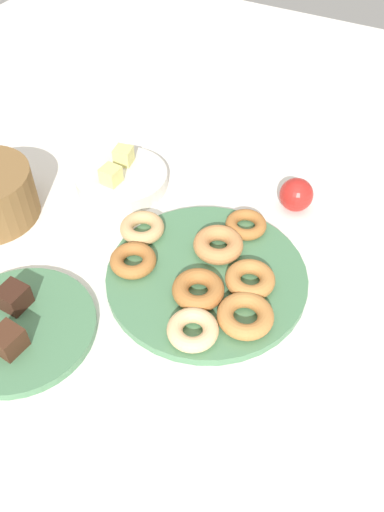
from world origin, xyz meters
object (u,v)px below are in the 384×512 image
donut_0 (246,225)px  melon_chunk_left (111,175)px  donut_3 (250,279)px  donut_7 (142,228)px  melon_chunk_right (123,156)px  donut_plate (207,276)px  apple (296,195)px  brownie_near (8,340)px  donut_6 (198,290)px  donut_4 (133,260)px  donut_1 (218,245)px  brownie_far (14,297)px  donut_5 (193,330)px  donut_2 (245,316)px  fruit_bowl (122,179)px  cake_plate (20,328)px

donut_0 → melon_chunk_left: melon_chunk_left is taller
donut_3 → donut_7: size_ratio=1.03×
melon_chunk_right → donut_plate: bearing=-121.9°
donut_7 → apple: apple is taller
donut_0 → brownie_near: bearing=153.2°
donut_plate → melon_chunk_right: size_ratio=10.03×
donut_3 → donut_6: size_ratio=0.97×
donut_7 → melon_chunk_right: 0.21m
donut_4 → melon_chunk_right: melon_chunk_right is taller
donut_1 → apple: size_ratio=1.36×
brownie_far → apple: (0.48, -0.32, -0.00)m
donut_7 → donut_plate: bearing=-102.1°
donut_plate → donut_6: bearing=-169.1°
donut_0 → donut_1: (-0.08, 0.02, 0.00)m
donut_3 → donut_6: (-0.06, 0.07, 0.00)m
donut_5 → donut_6: (0.08, 0.03, 0.00)m
donut_2 → fruit_bowl: (0.21, 0.39, -0.01)m
donut_2 → brownie_near: (-0.22, 0.30, 0.01)m
donut_5 → melon_chunk_left: size_ratio=2.34×
donut_3 → donut_6: bearing=133.3°
donut_5 → donut_7: bearing=50.8°
donut_6 → donut_7: bearing=63.0°
donut_5 → cake_plate: donut_5 is taller
donut_2 → melon_chunk_left: 0.43m
donut_2 → melon_chunk_left: (0.18, 0.39, 0.02)m
donut_0 → donut_7: (-0.10, 0.17, 0.00)m
donut_1 → donut_6: 0.11m
donut_7 → donut_6: bearing=-117.0°
donut_2 → donut_0: bearing=24.2°
donut_5 → donut_7: size_ratio=0.99×
donut_7 → brownie_near: 0.32m
donut_plate → brownie_far: bearing=130.7°
brownie_far → melon_chunk_right: bearing=6.7°
donut_4 → apple: size_ratio=1.23×
donut_3 → brownie_near: (-0.30, 0.28, 0.01)m
donut_1 → donut_3: donut_1 is taller
donut_plate → fruit_bowl: size_ratio=1.84×
donut_0 → cake_plate: (-0.39, 0.23, -0.02)m
donut_6 → donut_2: bearing=-96.8°
donut_7 → melon_chunk_left: melon_chunk_left is taller
donut_3 → donut_6: 0.09m
donut_0 → fruit_bowl: (0.01, 0.30, -0.01)m
melon_chunk_right → donut_4: bearing=-143.3°
donut_3 → brownie_far: (-0.23, 0.33, 0.01)m
fruit_bowl → donut_1: bearing=-108.2°
donut_5 → donut_0: bearing=5.9°
donut_1 → donut_7: bearing=100.4°
donut_1 → apple: bearing=-21.0°
donut_plate → donut_4: size_ratio=4.29×
apple → donut_7: bearing=135.2°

